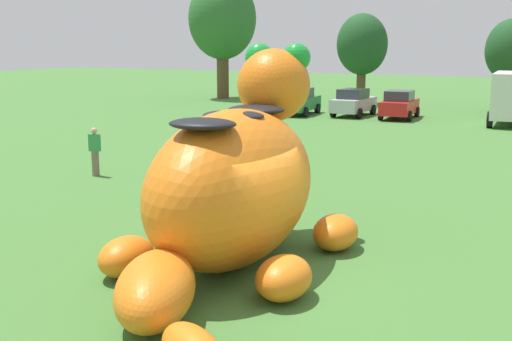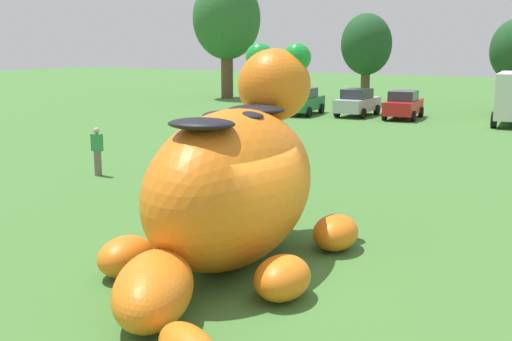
# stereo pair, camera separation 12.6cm
# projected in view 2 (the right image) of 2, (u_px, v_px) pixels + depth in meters

# --- Properties ---
(ground_plane) EXTENTS (160.00, 160.00, 0.00)m
(ground_plane) POSITION_uv_depth(u_px,v_px,m) (263.00, 277.00, 13.33)
(ground_plane) COLOR #427533
(giant_inflatable_creature) EXTENTS (5.37, 8.78, 4.63)m
(giant_inflatable_creature) POSITION_uv_depth(u_px,v_px,m) (234.00, 185.00, 13.94)
(giant_inflatable_creature) COLOR orange
(giant_inflatable_creature) RESTS_ON ground
(car_green) EXTENTS (2.23, 4.24, 1.72)m
(car_green) POSITION_uv_depth(u_px,v_px,m) (303.00, 101.00, 42.45)
(car_green) COLOR #1E7238
(car_green) RESTS_ON ground
(car_silver) EXTENTS (1.98, 4.12, 1.72)m
(car_silver) POSITION_uv_depth(u_px,v_px,m) (357.00, 102.00, 41.70)
(car_silver) COLOR #B7BABF
(car_silver) RESTS_ON ground
(car_red) EXTENTS (2.20, 4.23, 1.72)m
(car_red) POSITION_uv_depth(u_px,v_px,m) (403.00, 105.00, 40.21)
(car_red) COLOR red
(car_red) RESTS_ON ground
(tree_far_left) EXTENTS (5.51, 5.51, 9.78)m
(tree_far_left) POSITION_uv_depth(u_px,v_px,m) (227.00, 19.00, 53.61)
(tree_far_left) COLOR brown
(tree_far_left) RESTS_ON ground
(tree_left) EXTENTS (3.77, 3.77, 6.70)m
(tree_left) POSITION_uv_depth(u_px,v_px,m) (366.00, 45.00, 49.10)
(tree_left) COLOR brown
(tree_left) RESTS_ON ground
(spectator_near_inflatable) EXTENTS (0.38, 0.26, 1.71)m
(spectator_near_inflatable) POSITION_uv_depth(u_px,v_px,m) (234.00, 176.00, 19.00)
(spectator_near_inflatable) COLOR black
(spectator_near_inflatable) RESTS_ON ground
(spectator_wandering) EXTENTS (0.38, 0.26, 1.71)m
(spectator_wandering) POSITION_uv_depth(u_px,v_px,m) (97.00, 152.00, 23.21)
(spectator_wandering) COLOR #726656
(spectator_wandering) RESTS_ON ground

